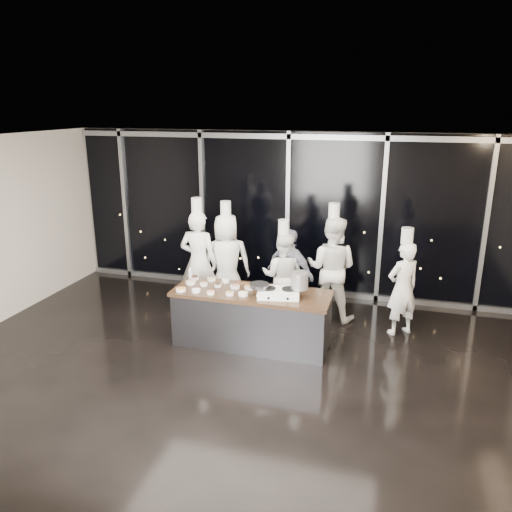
{
  "coord_description": "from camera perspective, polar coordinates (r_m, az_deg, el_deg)",
  "views": [
    {
      "loc": [
        2.08,
        -6.02,
        3.68
      ],
      "look_at": [
        -0.02,
        1.2,
        1.39
      ],
      "focal_mm": 35.0,
      "sensor_mm": 36.0,
      "label": 1
    }
  ],
  "objects": [
    {
      "name": "guest",
      "position": [
        8.83,
        3.9,
        -2.06
      ],
      "size": [
        1.03,
        0.72,
        1.62
      ],
      "rotation": [
        0.0,
        0.0,
        2.76
      ],
      "color": "#121832",
      "rests_on": "ground"
    },
    {
      "name": "stock_pot",
      "position": [
        7.46,
        5.0,
        -2.8
      ],
      "size": [
        0.3,
        0.3,
        0.26
      ],
      "primitive_type": "cylinder",
      "rotation": [
        0.0,
        0.0,
        0.19
      ],
      "color": "#A8A8AA",
      "rests_on": "stove"
    },
    {
      "name": "chef_far_left",
      "position": [
        9.07,
        -6.57,
        -0.6
      ],
      "size": [
        0.69,
        0.46,
        2.12
      ],
      "rotation": [
        0.0,
        0.0,
        3.15
      ],
      "color": "white",
      "rests_on": "ground"
    },
    {
      "name": "ground",
      "position": [
        7.36,
        -2.55,
        -13.07
      ],
      "size": [
        9.0,
        9.0,
        0.0
      ],
      "primitive_type": "plane",
      "color": "black",
      "rests_on": "ground"
    },
    {
      "name": "chef_left",
      "position": [
        9.18,
        -3.38,
        -0.62
      ],
      "size": [
        1.04,
        0.87,
        2.04
      ],
      "rotation": [
        0.0,
        0.0,
        3.54
      ],
      "color": "white",
      "rests_on": "ground"
    },
    {
      "name": "squeeze_bottle",
      "position": [
        8.32,
        -7.52,
        -1.95
      ],
      "size": [
        0.06,
        0.06,
        0.22
      ],
      "color": "silver",
      "rests_on": "demo_counter"
    },
    {
      "name": "window_wall",
      "position": [
        9.9,
        3.7,
        4.78
      ],
      "size": [
        8.9,
        0.11,
        3.2
      ],
      "color": "black",
      "rests_on": "ground"
    },
    {
      "name": "chef_center",
      "position": [
        8.79,
        3.09,
        -2.23
      ],
      "size": [
        0.77,
        0.6,
        1.8
      ],
      "rotation": [
        0.0,
        0.0,
        3.16
      ],
      "color": "white",
      "rests_on": "ground"
    },
    {
      "name": "demo_counter",
      "position": [
        7.92,
        -0.49,
        -7.11
      ],
      "size": [
        2.46,
        0.86,
        0.9
      ],
      "color": "#3D3D43",
      "rests_on": "ground"
    },
    {
      "name": "chef_side",
      "position": [
        8.51,
        16.41,
        -3.44
      ],
      "size": [
        0.69,
        0.65,
        1.81
      ],
      "rotation": [
        0.0,
        0.0,
        3.79
      ],
      "color": "white",
      "rests_on": "ground"
    },
    {
      "name": "stove",
      "position": [
        7.53,
        2.62,
        -4.22
      ],
      "size": [
        0.67,
        0.48,
        0.14
      ],
      "rotation": [
        0.0,
        0.0,
        0.19
      ],
      "color": "white",
      "rests_on": "demo_counter"
    },
    {
      "name": "chef_right",
      "position": [
        8.82,
        8.62,
        -1.35
      ],
      "size": [
        0.98,
        0.81,
        2.09
      ],
      "rotation": [
        0.0,
        0.0,
        3.02
      ],
      "color": "white",
      "rests_on": "ground"
    },
    {
      "name": "room_shell",
      "position": [
        6.48,
        -1.33,
        4.16
      ],
      "size": [
        9.02,
        7.02,
        3.21
      ],
      "color": "beige",
      "rests_on": "ground"
    },
    {
      "name": "prep_bowls",
      "position": [
        7.89,
        -4.44,
        -3.53
      ],
      "size": [
        1.42,
        0.73,
        0.05
      ],
      "color": "white",
      "rests_on": "demo_counter"
    },
    {
      "name": "frying_pan",
      "position": [
        7.52,
        0.32,
        -3.38
      ],
      "size": [
        0.54,
        0.35,
        0.05
      ],
      "rotation": [
        0.0,
        0.0,
        0.19
      ],
      "color": "slate",
      "rests_on": "stove"
    }
  ]
}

